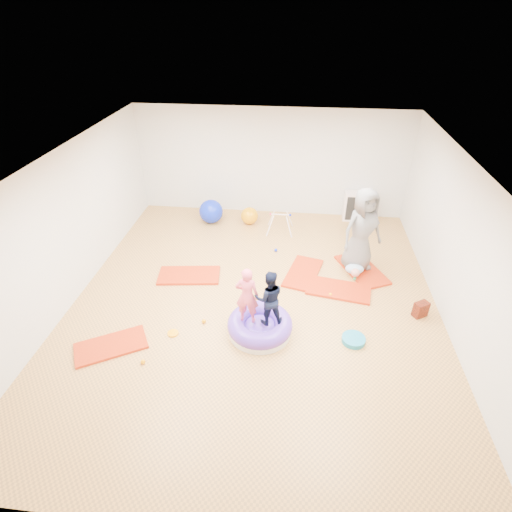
# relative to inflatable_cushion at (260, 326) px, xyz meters

# --- Properties ---
(room) EXTENTS (7.01, 8.01, 2.81)m
(room) POSITION_rel_inflatable_cushion_xyz_m (-0.19, 0.78, 1.26)
(room) COLOR gold
(room) RESTS_ON ground
(gym_mat_front_left) EXTENTS (1.30, 1.09, 0.05)m
(gym_mat_front_left) POSITION_rel_inflatable_cushion_xyz_m (-2.48, -0.64, -0.12)
(gym_mat_front_left) COLOR red
(gym_mat_front_left) RESTS_ON ground
(gym_mat_mid_left) EXTENTS (1.35, 0.79, 0.05)m
(gym_mat_mid_left) POSITION_rel_inflatable_cushion_xyz_m (-1.67, 1.51, -0.11)
(gym_mat_mid_left) COLOR red
(gym_mat_mid_left) RESTS_ON ground
(gym_mat_center_back) EXTENTS (0.90, 1.33, 0.05)m
(gym_mat_center_back) POSITION_rel_inflatable_cushion_xyz_m (0.75, 1.86, -0.12)
(gym_mat_center_back) COLOR red
(gym_mat_center_back) RESTS_ON ground
(gym_mat_right) EXTENTS (1.35, 0.84, 0.05)m
(gym_mat_right) POSITION_rel_inflatable_cushion_xyz_m (1.46, 1.35, -0.11)
(gym_mat_right) COLOR red
(gym_mat_right) RESTS_ON ground
(gym_mat_rear_right) EXTENTS (1.14, 1.46, 0.05)m
(gym_mat_rear_right) POSITION_rel_inflatable_cushion_xyz_m (2.01, 2.12, -0.11)
(gym_mat_rear_right) COLOR red
(gym_mat_rear_right) RESTS_ON ground
(inflatable_cushion) EXTENTS (1.15, 1.15, 0.36)m
(inflatable_cushion) POSITION_rel_inflatable_cushion_xyz_m (0.00, 0.00, 0.00)
(inflatable_cushion) COLOR white
(inflatable_cushion) RESTS_ON ground
(child_pink) EXTENTS (0.41, 0.28, 1.08)m
(child_pink) POSITION_rel_inflatable_cushion_xyz_m (-0.22, -0.03, 0.73)
(child_pink) COLOR #FB5876
(child_pink) RESTS_ON inflatable_cushion
(child_navy) EXTENTS (0.56, 0.48, 1.03)m
(child_navy) POSITION_rel_inflatable_cushion_xyz_m (0.15, -0.02, 0.71)
(child_navy) COLOR black
(child_navy) RESTS_ON inflatable_cushion
(adult_caregiver) EXTENTS (1.06, 0.93, 1.82)m
(adult_caregiver) POSITION_rel_inflatable_cushion_xyz_m (1.89, 2.20, 0.82)
(adult_caregiver) COLOR slate
(adult_caregiver) RESTS_ON gym_mat_rear_right
(infant) EXTENTS (0.39, 0.39, 0.23)m
(infant) POSITION_rel_inflatable_cushion_xyz_m (1.82, 1.89, 0.03)
(infant) COLOR #A3C4E8
(infant) RESTS_ON gym_mat_rear_right
(ball_pit_balls) EXTENTS (3.74, 3.81, 0.08)m
(ball_pit_balls) POSITION_rel_inflatable_cushion_xyz_m (0.37, 1.27, -0.10)
(ball_pit_balls) COLOR #FF9E00
(ball_pit_balls) RESTS_ON ground
(exercise_ball_blue) EXTENTS (0.62, 0.62, 0.62)m
(exercise_ball_blue) POSITION_rel_inflatable_cushion_xyz_m (-1.68, 3.98, 0.17)
(exercise_ball_blue) COLOR #0D24D3
(exercise_ball_blue) RESTS_ON ground
(exercise_ball_orange) EXTENTS (0.45, 0.45, 0.45)m
(exercise_ball_orange) POSITION_rel_inflatable_cushion_xyz_m (-0.68, 4.02, 0.08)
(exercise_ball_orange) COLOR orange
(exercise_ball_orange) RESTS_ON ground
(infant_play_gym) EXTENTS (0.66, 0.62, 0.50)m
(infant_play_gym) POSITION_rel_inflatable_cushion_xyz_m (0.14, 3.65, 0.19)
(infant_play_gym) COLOR white
(infant_play_gym) RESTS_ON ground
(cube_shelf) EXTENTS (0.76, 0.37, 0.76)m
(cube_shelf) POSITION_rel_inflatable_cushion_xyz_m (2.14, 4.57, 0.24)
(cube_shelf) COLOR white
(cube_shelf) RESTS_ON ground
(balance_disc) EXTENTS (0.40, 0.40, 0.09)m
(balance_disc) POSITION_rel_inflatable_cushion_xyz_m (1.63, -0.06, -0.10)
(balance_disc) COLOR teal
(balance_disc) RESTS_ON ground
(backpack) EXTENTS (0.31, 0.27, 0.30)m
(backpack) POSITION_rel_inflatable_cushion_xyz_m (2.91, 0.75, 0.01)
(backpack) COLOR maroon
(backpack) RESTS_ON ground
(yellow_toy) EXTENTS (0.19, 0.19, 0.03)m
(yellow_toy) POSITION_rel_inflatable_cushion_xyz_m (-1.52, -0.22, -0.13)
(yellow_toy) COLOR #FF9E00
(yellow_toy) RESTS_ON ground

